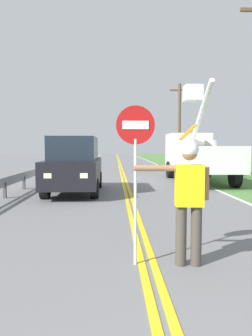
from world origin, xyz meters
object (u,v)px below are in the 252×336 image
at_px(flagger_worker, 188,195).
at_px(utility_pole_mid, 179,123).
at_px(utility_bucket_truck, 196,153).
at_px(oncoming_suv_nearest, 75,165).
at_px(stop_sign_paddle, 135,149).

height_order(flagger_worker, utility_pole_mid, utility_pole_mid).
xyz_separation_m(utility_bucket_truck, oncoming_suv_nearest, (-5.60, -3.84, -0.34)).
relative_size(flagger_worker, oncoming_suv_nearest, 0.40).
height_order(flagger_worker, utility_bucket_truck, utility_bucket_truck).
height_order(stop_sign_paddle, oncoming_suv_nearest, stop_sign_paddle).
height_order(utility_bucket_truck, oncoming_suv_nearest, utility_bucket_truck).
height_order(stop_sign_paddle, utility_pole_mid, utility_pole_mid).
bearing_deg(flagger_worker, stop_sign_paddle, 175.56).
xyz_separation_m(flagger_worker, utility_bucket_truck, (3.03, 11.37, 0.35)).
bearing_deg(flagger_worker, utility_pole_mid, 78.91).
bearing_deg(oncoming_suv_nearest, flagger_worker, -71.11).
distance_m(utility_bucket_truck, utility_pole_mid, 14.41).
bearing_deg(utility_bucket_truck, flagger_worker, -104.90).
bearing_deg(stop_sign_paddle, oncoming_suv_nearest, 103.63).
distance_m(flagger_worker, oncoming_suv_nearest, 7.96).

